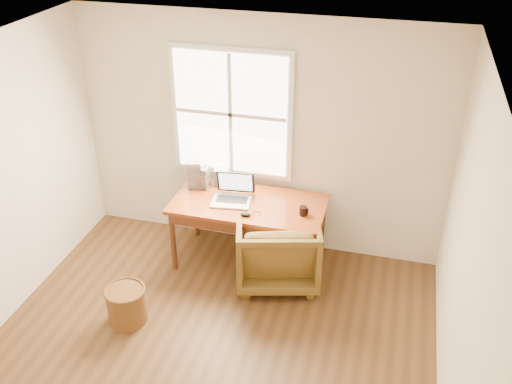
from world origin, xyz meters
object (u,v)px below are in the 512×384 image
Objects in this scene: armchair at (277,247)px; wicker_stool at (127,305)px; desk at (249,204)px; cd_stack_a at (200,174)px; coffee_mug at (303,211)px; laptop at (231,190)px.

armchair is 2.35× the size of wicker_stool.
cd_stack_a reaches higher than desk.
coffee_mug is 0.37× the size of cd_stack_a.
coffee_mug is at bearing -8.54° from desk.
laptop is (-0.18, -0.05, 0.17)m from desk.
laptop is at bearing -34.07° from cd_stack_a.
armchair is 0.48m from coffee_mug.
desk is at bearing 156.37° from coffee_mug.
desk is 1.88× the size of armchair.
desk is 0.54m from armchair.
desk is 4.40× the size of wicker_stool.
wicker_stool is (-0.87, -1.22, -0.55)m from desk.
cd_stack_a is (0.24, 1.47, 0.69)m from wicker_stool.
desk is 3.79× the size of laptop.
coffee_mug is (0.59, -0.09, 0.07)m from desk.
cd_stack_a is at bearing 158.16° from desk.
laptop is 0.78m from coffee_mug.
wicker_stool is at bearing 24.15° from armchair.
laptop reaches higher than wicker_stool.
laptop is (-0.54, 0.16, 0.51)m from armchair.
desk is at bearing -21.84° from cd_stack_a.
armchair is at bearing -29.90° from desk.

